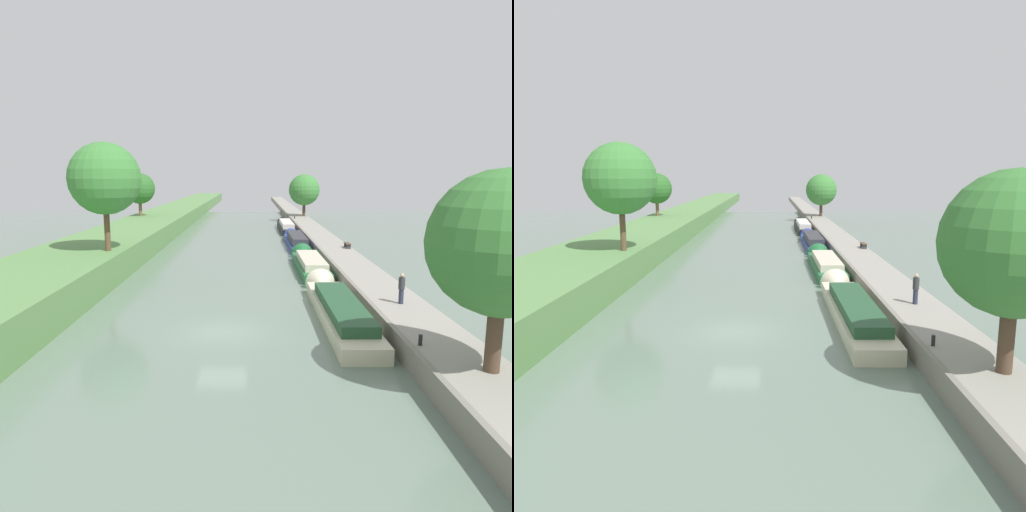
{
  "view_description": "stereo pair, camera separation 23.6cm",
  "coord_description": "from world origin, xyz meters",
  "views": [
    {
      "loc": [
        1.53,
        -23.1,
        7.86
      ],
      "look_at": [
        1.91,
        17.06,
        1.0
      ],
      "focal_mm": 33.15,
      "sensor_mm": 36.0,
      "label": 1
    },
    {
      "loc": [
        1.77,
        -23.1,
        7.86
      ],
      "look_at": [
        1.91,
        17.06,
        1.0
      ],
      "focal_mm": 33.15,
      "sensor_mm": 36.0,
      "label": 2
    }
  ],
  "objects": [
    {
      "name": "narrowboat_green",
      "position": [
        6.43,
        16.52,
        0.52
      ],
      "size": [
        2.18,
        11.86,
        2.08
      ],
      "color": "#1E6033",
      "rests_on": "ground_plane"
    },
    {
      "name": "narrowboat_blue",
      "position": [
        6.55,
        30.02,
        0.57
      ],
      "size": [
        1.93,
        13.41,
        2.02
      ],
      "color": "#283D93",
      "rests_on": "ground_plane"
    },
    {
      "name": "park_bench",
      "position": [
        10.68,
        21.38,
        1.38
      ],
      "size": [
        0.44,
        1.5,
        0.47
      ],
      "color": "#333338",
      "rests_on": "right_towpath"
    },
    {
      "name": "narrowboat_black",
      "position": [
        6.51,
        45.51,
        0.59
      ],
      "size": [
        1.92,
        14.29,
        1.95
      ],
      "color": "black",
      "rests_on": "ground_plane"
    },
    {
      "name": "right_towpath",
      "position": [
        9.61,
        0.0,
        0.52
      ],
      "size": [
        3.03,
        260.0,
        1.04
      ],
      "color": "gray",
      "rests_on": "ground_plane"
    },
    {
      "name": "tree_leftbank_downstream",
      "position": [
        -9.33,
        12.33,
        7.62
      ],
      "size": [
        5.34,
        5.34,
        8.07
      ],
      "color": "brown",
      "rests_on": "left_grassy_bank"
    },
    {
      "name": "tree_leftbank_upstream",
      "position": [
        -14.13,
        43.62,
        6.05
      ],
      "size": [
        4.26,
        4.26,
        5.97
      ],
      "color": "brown",
      "rests_on": "left_grassy_bank"
    },
    {
      "name": "mooring_bollard_far",
      "position": [
        8.39,
        52.15,
        1.26
      ],
      "size": [
        0.16,
        0.16,
        0.45
      ],
      "color": "black",
      "rests_on": "right_towpath"
    },
    {
      "name": "person_walking",
      "position": [
        9.58,
        1.51,
        1.91
      ],
      "size": [
        0.34,
        0.34,
        1.66
      ],
      "color": "#282D42",
      "rests_on": "right_towpath"
    },
    {
      "name": "mooring_bollard_near",
      "position": [
        8.39,
        -4.82,
        1.26
      ],
      "size": [
        0.16,
        0.16,
        0.45
      ],
      "color": "black",
      "rests_on": "right_towpath"
    },
    {
      "name": "tree_rightbank_midnear",
      "position": [
        10.41,
        57.11,
        5.46
      ],
      "size": [
        5.21,
        5.21,
        7.04
      ],
      "color": "#4C3828",
      "rests_on": "right_towpath"
    },
    {
      "name": "narrowboat_cream",
      "position": [
        6.35,
        2.69,
        0.54
      ],
      "size": [
        2.18,
        13.97,
        2.07
      ],
      "color": "beige",
      "rests_on": "ground_plane"
    },
    {
      "name": "tree_rightbank_near",
      "position": [
        9.99,
        -7.42,
        5.59
      ],
      "size": [
        5.04,
        5.04,
        7.09
      ],
      "color": "#4C3828",
      "rests_on": "right_towpath"
    },
    {
      "name": "stone_quay",
      "position": [
        7.97,
        0.0,
        0.54
      ],
      "size": [
        0.25,
        260.0,
        1.09
      ],
      "color": "gray",
      "rests_on": "ground_plane"
    },
    {
      "name": "ground_plane",
      "position": [
        0.0,
        0.0,
        0.0
      ],
      "size": [
        160.0,
        160.0,
        0.0
      ],
      "primitive_type": "plane",
      "color": "slate"
    }
  ]
}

